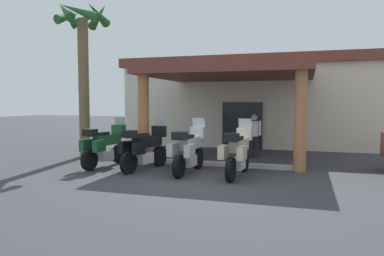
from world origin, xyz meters
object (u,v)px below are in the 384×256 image
object	(u,v)px
motorcycle_cream	(238,152)
palm_tree_roadside	(83,48)
motorcycle_silver	(189,150)
motel_building	(250,101)
pedestrian	(254,133)
motorcycle_green	(105,145)
motorcycle_black	(144,148)

from	to	relation	value
motorcycle_cream	palm_tree_roadside	world-z (taller)	palm_tree_roadside
motorcycle_silver	motel_building	bearing A→B (deg)	0.04
motorcycle_cream	pedestrian	xyz separation A→B (m)	(-0.11, 3.73, 0.25)
motel_building	pedestrian	xyz separation A→B (m)	(0.94, -4.81, -1.24)
motorcycle_silver	motorcycle_cream	distance (m)	1.47
motorcycle_cream	pedestrian	bearing A→B (deg)	5.00
motorcycle_silver	pedestrian	distance (m)	3.94
motel_building	motorcycle_green	world-z (taller)	motel_building
motorcycle_green	palm_tree_roadside	world-z (taller)	palm_tree_roadside
motorcycle_green	motorcycle_cream	world-z (taller)	same
motel_building	motorcycle_black	size ratio (longest dim) A/B	5.61
motorcycle_cream	pedestrian	distance (m)	3.74
motorcycle_black	pedestrian	size ratio (longest dim) A/B	1.34
motorcycle_black	motorcycle_silver	bearing A→B (deg)	-80.43
palm_tree_roadside	motel_building	bearing A→B (deg)	51.05
motorcycle_black	pedestrian	world-z (taller)	pedestrian
motorcycle_silver	palm_tree_roadside	size ratio (longest dim) A/B	0.37
motorcycle_silver	pedestrian	world-z (taller)	pedestrian
motorcycle_green	palm_tree_roadside	distance (m)	4.34
motorcycle_green	motorcycle_black	distance (m)	1.48
motorcycle_silver	motorcycle_cream	world-z (taller)	same
pedestrian	motel_building	bearing A→B (deg)	-161.94
motorcycle_green	motorcycle_cream	distance (m)	4.43
palm_tree_roadside	pedestrian	bearing A→B (deg)	15.73
motorcycle_silver	palm_tree_roadside	bearing A→B (deg)	71.39
motel_building	palm_tree_roadside	xyz separation A→B (m)	(-5.32, -6.58, 1.98)
pedestrian	palm_tree_roadside	bearing A→B (deg)	-67.25
motorcycle_black	palm_tree_roadside	bearing A→B (deg)	73.64
motorcycle_black	motorcycle_cream	world-z (taller)	same
motorcycle_cream	palm_tree_roadside	xyz separation A→B (m)	(-6.36, 1.96, 3.46)
motel_building	motorcycle_silver	bearing A→B (deg)	-93.65
motorcycle_black	motorcycle_silver	size ratio (longest dim) A/B	0.99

